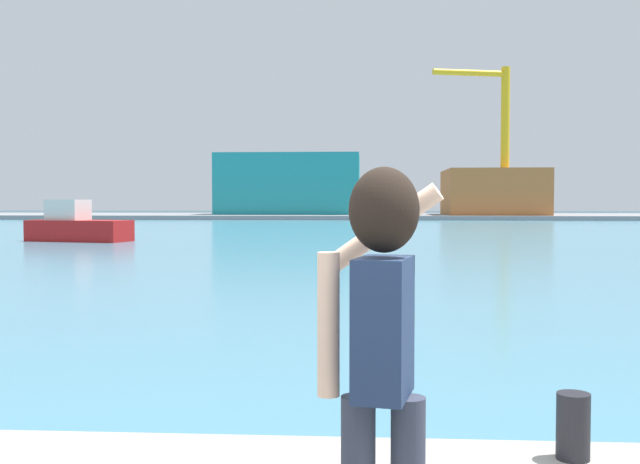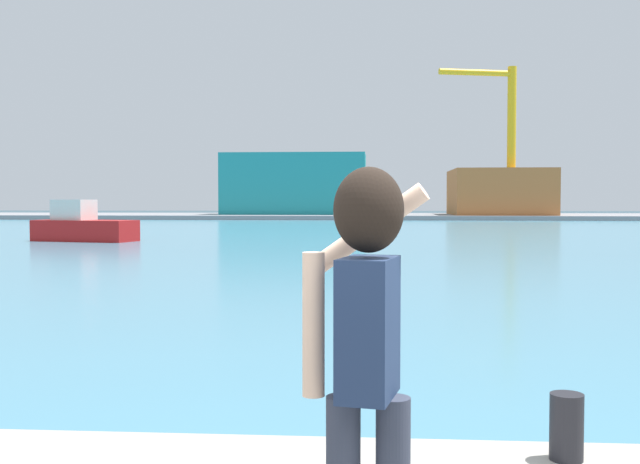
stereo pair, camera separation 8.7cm
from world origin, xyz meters
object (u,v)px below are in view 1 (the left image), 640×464
(person_photographer, at_px, (381,336))
(port_crane, at_px, (498,128))
(warehouse_left, at_px, (289,184))
(warehouse_right, at_px, (493,192))
(boat_moored, at_px, (77,226))
(harbor_bollard, at_px, (573,426))

(person_photographer, relative_size, port_crane, 0.10)
(person_photographer, relative_size, warehouse_left, 0.10)
(person_photographer, xyz_separation_m, warehouse_right, (14.95, 90.54, 1.54))
(boat_moored, xyz_separation_m, warehouse_left, (5.81, 54.03, 3.45))
(boat_moored, xyz_separation_m, port_crane, (30.68, 48.40, 9.78))
(warehouse_left, bearing_deg, warehouse_right, -1.83)
(port_crane, bearing_deg, warehouse_right, 86.77)
(warehouse_left, height_order, port_crane, port_crane)
(harbor_bollard, bearing_deg, warehouse_left, 97.26)
(warehouse_right, bearing_deg, person_photographer, -99.37)
(warehouse_left, bearing_deg, person_photographer, -83.63)
(warehouse_left, bearing_deg, boat_moored, -96.13)
(harbor_bollard, height_order, warehouse_right, warehouse_right)
(port_crane, bearing_deg, person_photographer, -99.71)
(harbor_bollard, height_order, port_crane, port_crane)
(harbor_bollard, xyz_separation_m, warehouse_left, (-11.42, 89.62, 3.43))
(boat_moored, bearing_deg, warehouse_right, 73.50)
(boat_moored, relative_size, port_crane, 0.35)
(harbor_bollard, distance_m, warehouse_right, 89.91)
(person_photographer, xyz_separation_m, warehouse_left, (-10.20, 91.34, 2.57))
(person_photographer, bearing_deg, boat_moored, 34.82)
(warehouse_left, bearing_deg, port_crane, -12.74)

